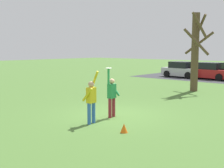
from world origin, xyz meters
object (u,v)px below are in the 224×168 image
person_defender (91,99)px  bare_tree_tall (196,50)px  field_cone_orange (124,128)px  person_catcher (112,94)px  frisbee_disc (109,68)px  parked_car_red (211,72)px  parked_car_silver (182,70)px

person_defender → bare_tree_tall: (-0.89, 10.76, 1.84)m
person_defender → field_cone_orange: (1.70, -0.10, -0.82)m
person_catcher → frisbee_disc: frisbee_disc is taller
field_cone_orange → frisbee_disc: bearing=146.5°
person_defender → frisbee_disc: bearing=0.0°
bare_tree_tall → field_cone_orange: size_ratio=16.51×
person_catcher → parked_car_red: person_catcher is taller
person_catcher → parked_car_silver: size_ratio=0.49×
person_defender → frisbee_disc: 1.56m
person_catcher → parked_car_silver: bearing=-165.9°
frisbee_disc → parked_car_red: size_ratio=0.07×
bare_tree_tall → parked_car_silver: bearing=122.6°
person_defender → parked_car_silver: (-6.20, 19.08, -0.25)m
parked_car_red → field_cone_orange: (4.92, -19.33, -0.57)m
person_defender → parked_car_silver: person_defender is taller
field_cone_orange → person_defender: bearing=176.8°
parked_car_red → parked_car_silver: bearing=-170.5°
person_defender → frisbee_disc: (-0.09, 1.09, 1.11)m
frisbee_disc → bare_tree_tall: size_ratio=0.05×
frisbee_disc → parked_car_silver: 19.05m
bare_tree_tall → parked_car_red: bearing=105.4°
parked_car_red → bare_tree_tall: bare_tree_tall is taller
frisbee_disc → bare_tree_tall: 9.73m
parked_car_red → field_cone_orange: size_ratio=13.38×
person_catcher → bare_tree_tall: (-0.78, 9.45, 1.84)m
person_defender → frisbee_disc: frisbee_disc is taller
person_defender → field_cone_orange: size_ratio=6.37×
parked_car_silver → parked_car_red: size_ratio=1.00×
bare_tree_tall → field_cone_orange: bearing=-76.6°
frisbee_disc → parked_car_red: bearing=99.8°
frisbee_disc → field_cone_orange: bearing=-33.5°
person_defender → parked_car_red: bearing=4.7°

